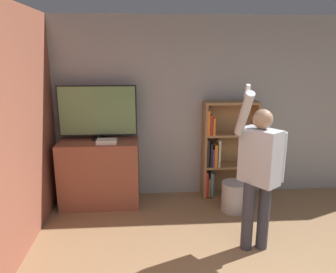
# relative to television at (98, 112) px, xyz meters

# --- Properties ---
(wall_back) EXTENTS (6.89, 0.06, 2.70)m
(wall_back) POSITION_rel_television_xyz_m (1.78, 0.23, -0.01)
(wall_back) COLOR #9EA3A8
(wall_back) RESTS_ON ground_plane
(wall_side_brick) EXTENTS (0.06, 4.78, 2.70)m
(wall_side_brick) POSITION_rel_television_xyz_m (-0.70, -1.39, -0.01)
(wall_side_brick) COLOR #93513D
(wall_side_brick) RESTS_ON ground_plane
(tv_ledge) EXTENTS (1.12, 0.56, 0.96)m
(tv_ledge) POSITION_rel_television_xyz_m (0.00, -0.11, -0.88)
(tv_ledge) COLOR #93513D
(tv_ledge) RESTS_ON ground_plane
(television) EXTENTS (1.11, 0.22, 0.78)m
(television) POSITION_rel_television_xyz_m (0.00, 0.00, 0.00)
(television) COLOR black
(television) RESTS_ON tv_ledge
(game_console) EXTENTS (0.28, 0.19, 0.06)m
(game_console) POSITION_rel_television_xyz_m (0.14, -0.23, -0.38)
(game_console) COLOR white
(game_console) RESTS_ON tv_ledge
(bookshelf) EXTENTS (0.80, 0.28, 1.48)m
(bookshelf) POSITION_rel_television_xyz_m (1.85, 0.05, -0.64)
(bookshelf) COLOR #997047
(bookshelf) RESTS_ON ground_plane
(person) EXTENTS (0.56, 0.54, 1.89)m
(person) POSITION_rel_television_xyz_m (1.89, -1.39, -0.39)
(person) COLOR #383842
(person) RESTS_ON ground_plane
(waste_bin) EXTENTS (0.35, 0.35, 0.42)m
(waste_bin) POSITION_rel_television_xyz_m (1.90, -0.46, -1.15)
(waste_bin) COLOR #B7B7BC
(waste_bin) RESTS_ON ground_plane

